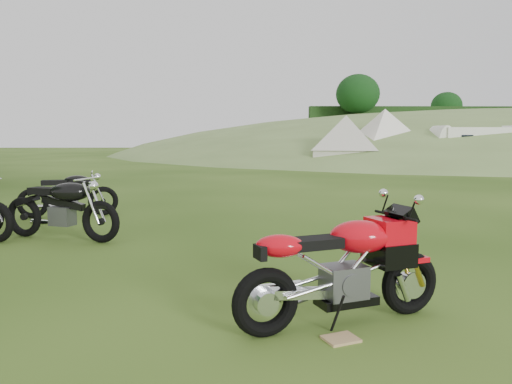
{
  "coord_description": "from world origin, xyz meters",
  "views": [
    {
      "loc": [
        -0.04,
        -6.38,
        1.73
      ],
      "look_at": [
        0.13,
        0.4,
        0.94
      ],
      "focal_mm": 35.0,
      "sensor_mm": 36.0,
      "label": 1
    }
  ],
  "objects_px": {
    "vintage_moto_b": "(61,206)",
    "caravan": "(475,147)",
    "plywood_board": "(341,339)",
    "sport_motorcycle": "(342,260)",
    "vintage_moto_d": "(68,193)",
    "tent_right": "(384,139)",
    "tent_mid": "(346,142)"
  },
  "relations": [
    {
      "from": "sport_motorcycle",
      "to": "plywood_board",
      "type": "relative_size",
      "value": 7.15
    },
    {
      "from": "sport_motorcycle",
      "to": "caravan",
      "type": "distance_m",
      "value": 24.39
    },
    {
      "from": "tent_mid",
      "to": "caravan",
      "type": "xyz_separation_m",
      "value": [
        6.83,
        0.05,
        -0.27
      ]
    },
    {
      "from": "vintage_moto_d",
      "to": "tent_right",
      "type": "bearing_deg",
      "value": 41.65
    },
    {
      "from": "tent_mid",
      "to": "tent_right",
      "type": "xyz_separation_m",
      "value": [
        2.56,
        1.91,
        0.12
      ]
    },
    {
      "from": "vintage_moto_d",
      "to": "tent_mid",
      "type": "height_order",
      "value": "tent_mid"
    },
    {
      "from": "vintage_moto_d",
      "to": "tent_mid",
      "type": "bearing_deg",
      "value": 45.09
    },
    {
      "from": "vintage_moto_b",
      "to": "vintage_moto_d",
      "type": "distance_m",
      "value": 2.41
    },
    {
      "from": "plywood_board",
      "to": "vintage_moto_b",
      "type": "distance_m",
      "value": 5.64
    },
    {
      "from": "sport_motorcycle",
      "to": "tent_mid",
      "type": "relative_size",
      "value": 0.65
    },
    {
      "from": "vintage_moto_d",
      "to": "tent_mid",
      "type": "xyz_separation_m",
      "value": [
        8.99,
        15.52,
        0.83
      ]
    },
    {
      "from": "tent_mid",
      "to": "caravan",
      "type": "bearing_deg",
      "value": 13.99
    },
    {
      "from": "vintage_moto_d",
      "to": "caravan",
      "type": "height_order",
      "value": "caravan"
    },
    {
      "from": "vintage_moto_b",
      "to": "tent_right",
      "type": "xyz_separation_m",
      "value": [
        10.86,
        19.74,
        0.91
      ]
    },
    {
      "from": "plywood_board",
      "to": "caravan",
      "type": "relative_size",
      "value": 0.06
    },
    {
      "from": "caravan",
      "to": "tent_mid",
      "type": "bearing_deg",
      "value": 179.7
    },
    {
      "from": "plywood_board",
      "to": "caravan",
      "type": "xyz_separation_m",
      "value": [
        11.32,
        22.0,
        1.06
      ]
    },
    {
      "from": "tent_right",
      "to": "caravan",
      "type": "relative_size",
      "value": 0.74
    },
    {
      "from": "plywood_board",
      "to": "vintage_moto_b",
      "type": "bearing_deg",
      "value": 132.82
    },
    {
      "from": "vintage_moto_d",
      "to": "caravan",
      "type": "distance_m",
      "value": 22.2
    },
    {
      "from": "tent_mid",
      "to": "sport_motorcycle",
      "type": "bearing_deg",
      "value": -87.99
    },
    {
      "from": "vintage_moto_b",
      "to": "caravan",
      "type": "relative_size",
      "value": 0.46
    },
    {
      "from": "sport_motorcycle",
      "to": "vintage_moto_d",
      "type": "xyz_separation_m",
      "value": [
        -4.57,
        6.07,
        -0.09
      ]
    },
    {
      "from": "sport_motorcycle",
      "to": "plywood_board",
      "type": "bearing_deg",
      "value": -121.56
    },
    {
      "from": "tent_right",
      "to": "caravan",
      "type": "bearing_deg",
      "value": -37.99
    },
    {
      "from": "sport_motorcycle",
      "to": "vintage_moto_b",
      "type": "distance_m",
      "value": 5.41
    },
    {
      "from": "caravan",
      "to": "sport_motorcycle",
      "type": "bearing_deg",
      "value": -118.18
    },
    {
      "from": "tent_mid",
      "to": "tent_right",
      "type": "relative_size",
      "value": 0.92
    },
    {
      "from": "vintage_moto_b",
      "to": "sport_motorcycle",
      "type": "bearing_deg",
      "value": -24.38
    },
    {
      "from": "plywood_board",
      "to": "sport_motorcycle",
      "type": "bearing_deg",
      "value": 78.59
    },
    {
      "from": "sport_motorcycle",
      "to": "tent_mid",
      "type": "xyz_separation_m",
      "value": [
        4.42,
        21.59,
        0.74
      ]
    },
    {
      "from": "sport_motorcycle",
      "to": "plywood_board",
      "type": "xyz_separation_m",
      "value": [
        -0.07,
        -0.36,
        -0.59
      ]
    }
  ]
}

